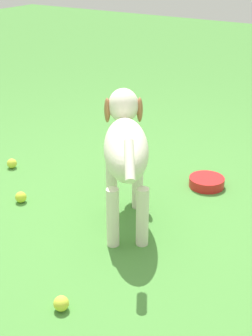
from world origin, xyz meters
name	(u,v)px	position (x,y,z in m)	size (l,w,h in m)	color
ground	(105,216)	(0.00, 0.00, 0.00)	(14.00, 14.00, 0.00)	#478438
dog	(126,146)	(-0.04, 0.11, 0.43)	(0.82, 0.61, 0.66)	silver
tennis_ball_0	(12,163)	(-0.18, -0.90, 0.03)	(0.07, 0.07, 0.07)	#CFD53C
tennis_ball_1	(61,303)	(0.73, 0.29, 0.03)	(0.07, 0.07, 0.07)	#D1D93D
tennis_ball_2	(21,197)	(0.13, -0.51, 0.03)	(0.07, 0.07, 0.07)	#CCDA37
water_bowl	(207,182)	(-0.65, 0.32, 0.03)	(0.22, 0.22, 0.06)	red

